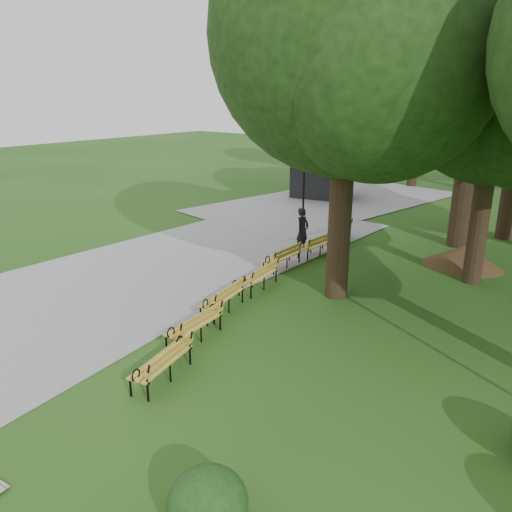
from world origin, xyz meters
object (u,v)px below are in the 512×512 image
Objects in this scene: bench_5 at (316,244)px; lawn_tree_2 at (485,18)px; lawn_tree_0 at (350,36)px; lawn_tree_1 at (499,81)px; kiosk at (322,176)px; bench_3 at (258,276)px; lamp_post at (304,165)px; person at (303,230)px; bench_2 at (222,297)px; bench_0 at (161,362)px; bench_4 at (282,257)px; dirt_mound at (463,256)px; bench_6 at (339,232)px; bench_1 at (194,324)px.

lawn_tree_2 is (3.95, 4.73, 8.21)m from bench_5.
lawn_tree_1 is (3.00, 3.85, -1.13)m from lawn_tree_0.
kiosk is at bearing 140.70° from lawn_tree_1.
bench_5 is at bearing 177.66° from bench_3.
bench_3 is at bearing -64.83° from lamp_post.
person is 6.39m from bench_2.
bench_0 and bench_4 have the same top height.
bench_5 is (0.65, -0.04, -0.45)m from person.
lamp_post is 1.86× the size of bench_0.
bench_0 is 9.74m from lawn_tree_0.
lamp_post is at bearing 158.78° from dirt_mound.
lawn_tree_2 is at bearing 148.13° from bench_4.
bench_2 is (1.29, -6.24, -0.45)m from person.
bench_3 is 0.16× the size of lawn_tree_2.
bench_4 is 11.42m from lawn_tree_2.
lamp_post is 9.09m from bench_4.
lawn_tree_0 reaches higher than bench_6.
bench_5 is at bearing -4.52° from bench_6.
kiosk reaches higher than person.
lawn_tree_1 is at bearing 125.33° from bench_3.
lawn_tree_2 is at bearing -40.66° from kiosk.
lawn_tree_1 reaches higher than bench_2.
lawn_tree_1 is (5.87, -1.50, 5.95)m from bench_6.
lamp_post is 1.86× the size of bench_3.
lamp_post reaches higher than dirt_mound.
lawn_tree_2 reaches higher than bench_5.
bench_2 is 0.17× the size of lawn_tree_0.
kiosk is at bearing -164.28° from bench_1.
lawn_tree_1 is at bearing -82.37° from person.
bench_2 is (4.93, -11.97, -2.06)m from lamp_post.
bench_0 and bench_2 have the same top height.
lawn_tree_0 is at bearing -127.97° from lawn_tree_1.
bench_2 is at bearing -166.37° from bench_1.
dirt_mound is (5.59, 2.14, -0.51)m from person.
lamp_post is at bearing -171.17° from bench_0.
kiosk reaches higher than bench_1.
lawn_tree_0 is at bearing -113.32° from dirt_mound.
person is at bearing -178.08° from bench_0.
bench_3 is at bearing 8.81° from bench_5.
lamp_post is at bearing 128.05° from lawn_tree_0.
bench_0 reaches higher than dirt_mound.
bench_6 is at bearing -177.38° from bench_1.
lawn_tree_0 is at bearing 135.97° from bench_2.
bench_1 is 1.88m from bench_2.
lamp_post is at bearing -139.71° from bench_5.
kiosk is 16.86m from lawn_tree_0.
kiosk is at bearing 108.85° from lamp_post.
bench_1 is 1.00× the size of bench_4.
bench_0 is at bearing 15.02° from bench_4.
bench_5 is 8.18m from lawn_tree_0.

